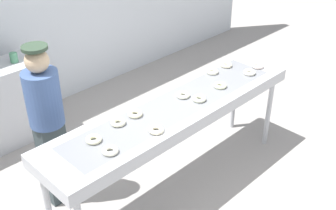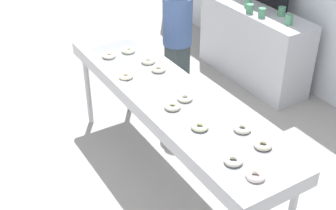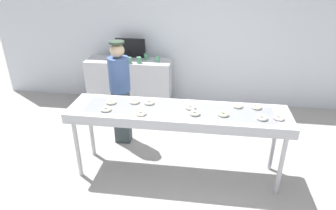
# 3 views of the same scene
# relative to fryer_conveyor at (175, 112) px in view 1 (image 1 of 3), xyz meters

# --- Properties ---
(ground_plane) EXTENTS (16.00, 16.00, 0.00)m
(ground_plane) POSITION_rel_fryer_conveyor_xyz_m (0.00, 0.00, -0.90)
(ground_plane) COLOR #9E9993
(fryer_conveyor) EXTENTS (2.77, 0.65, 0.97)m
(fryer_conveyor) POSITION_rel_fryer_conveyor_xyz_m (0.00, 0.00, 0.00)
(fryer_conveyor) COLOR #B7BABF
(fryer_conveyor) RESTS_ON ground
(sugar_donut_0) EXTENTS (0.16, 0.16, 0.04)m
(sugar_donut_0) POSITION_rel_fryer_conveyor_xyz_m (0.22, -0.10, 0.09)
(sugar_donut_0) COLOR #EBEECB
(sugar_donut_0) RESTS_ON fryer_conveyor
(sugar_donut_1) EXTENTS (0.17, 0.17, 0.04)m
(sugar_donut_1) POSITION_rel_fryer_conveyor_xyz_m (-0.43, -0.19, 0.09)
(sugar_donut_1) COLOR #FEF1CA
(sugar_donut_1) RESTS_ON fryer_conveyor
(sugar_donut_2) EXTENTS (0.14, 0.14, 0.04)m
(sugar_donut_2) POSITION_rel_fryer_conveyor_xyz_m (0.56, -0.08, 0.09)
(sugar_donut_2) COLOR #EFF2C3
(sugar_donut_2) RESTS_ON fryer_conveyor
(sugar_donut_3) EXTENTS (0.17, 0.17, 0.04)m
(sugar_donut_3) POSITION_rel_fryer_conveyor_xyz_m (-0.88, 0.07, 0.09)
(sugar_donut_3) COLOR #F6F2C8
(sugar_donut_3) RESTS_ON fryer_conveyor
(sugar_donut_4) EXTENTS (0.15, 0.15, 0.04)m
(sugar_donut_4) POSITION_rel_fryer_conveyor_xyz_m (1.01, -0.11, 0.09)
(sugar_donut_4) COLOR white
(sugar_donut_4) RESTS_ON fryer_conveyor
(sugar_donut_5) EXTENTS (0.14, 0.14, 0.04)m
(sugar_donut_5) POSITION_rel_fryer_conveyor_xyz_m (0.98, 0.18, 0.09)
(sugar_donut_5) COLOR #F7EDCA
(sugar_donut_5) RESTS_ON fryer_conveyor
(sugar_donut_6) EXTENTS (0.19, 0.19, 0.04)m
(sugar_donut_6) POSITION_rel_fryer_conveyor_xyz_m (1.21, -0.08, 0.09)
(sugar_donut_6) COLOR white
(sugar_donut_6) RESTS_ON fryer_conveyor
(sugar_donut_7) EXTENTS (0.18, 0.18, 0.04)m
(sugar_donut_7) POSITION_rel_fryer_conveyor_xyz_m (0.16, 0.05, 0.09)
(sugar_donut_7) COLOR white
(sugar_donut_7) RESTS_ON fryer_conveyor
(sugar_donut_8) EXTENTS (0.13, 0.13, 0.04)m
(sugar_donut_8) POSITION_rel_fryer_conveyor_xyz_m (-0.58, 0.12, 0.09)
(sugar_donut_8) COLOR white
(sugar_donut_8) RESTS_ON fryer_conveyor
(sugar_donut_9) EXTENTS (0.14, 0.14, 0.04)m
(sugar_donut_9) POSITION_rel_fryer_conveyor_xyz_m (-0.38, 0.12, 0.09)
(sugar_donut_9) COLOR #F0EAC3
(sugar_donut_9) RESTS_ON fryer_conveyor
(sugar_donut_10) EXTENTS (0.18, 0.18, 0.04)m
(sugar_donut_10) POSITION_rel_fryer_conveyor_xyz_m (0.75, 0.18, 0.09)
(sugar_donut_10) COLOR white
(sugar_donut_10) RESTS_ON fryer_conveyor
(sugar_donut_11) EXTENTS (0.13, 0.13, 0.04)m
(sugar_donut_11) POSITION_rel_fryer_conveyor_xyz_m (-0.88, -0.14, 0.09)
(sugar_donut_11) COLOR white
(sugar_donut_11) RESTS_ON fryer_conveyor
(worker_baker) EXTENTS (0.31, 0.31, 1.64)m
(worker_baker) POSITION_rel_fryer_conveyor_xyz_m (-0.94, 0.68, 0.01)
(worker_baker) COLOR #313C3E
(worker_baker) RESTS_ON ground
(paper_cup_4) EXTENTS (0.09, 0.09, 0.11)m
(paper_cup_4) POSITION_rel_fryer_conveyor_xyz_m (-0.59, 1.95, 0.11)
(paper_cup_4) COLOR #4C8C66
(paper_cup_4) RESTS_ON prep_counter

